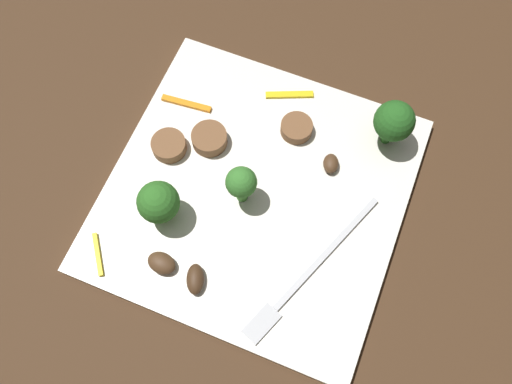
{
  "coord_description": "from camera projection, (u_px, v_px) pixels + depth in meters",
  "views": [
    {
      "loc": [
        0.18,
        0.07,
        0.5
      ],
      "look_at": [
        0.0,
        0.0,
        0.01
      ],
      "focal_mm": 37.13,
      "sensor_mm": 36.0,
      "label": 1
    }
  ],
  "objects": [
    {
      "name": "ground_plane",
      "position": [
        256.0,
        196.0,
        0.53
      ],
      "size": [
        1.4,
        1.4,
        0.0
      ],
      "primitive_type": "plane",
      "color": "#422B19"
    },
    {
      "name": "plate",
      "position": [
        256.0,
        194.0,
        0.53
      ],
      "size": [
        0.28,
        0.28,
        0.01
      ],
      "primitive_type": "cube",
      "color": "white",
      "rests_on": "ground_plane"
    },
    {
      "name": "fork",
      "position": [
        305.0,
        277.0,
        0.49
      ],
      "size": [
        0.17,
        0.08,
        0.0
      ],
      "rotation": [
        0.0,
        0.0,
        -0.37
      ],
      "color": "silver",
      "rests_on": "plate"
    },
    {
      "name": "broccoli_floret_0",
      "position": [
        241.0,
        183.0,
        0.49
      ],
      "size": [
        0.03,
        0.03,
        0.05
      ],
      "color": "#408630",
      "rests_on": "plate"
    },
    {
      "name": "broccoli_floret_1",
      "position": [
        158.0,
        202.0,
        0.48
      ],
      "size": [
        0.04,
        0.04,
        0.05
      ],
      "color": "#347525",
      "rests_on": "plate"
    },
    {
      "name": "broccoli_floret_2",
      "position": [
        394.0,
        122.0,
        0.51
      ],
      "size": [
        0.04,
        0.04,
        0.06
      ],
      "color": "#296420",
      "rests_on": "plate"
    },
    {
      "name": "sausage_slice_0",
      "position": [
        296.0,
        128.0,
        0.54
      ],
      "size": [
        0.04,
        0.04,
        0.01
      ],
      "primitive_type": "cylinder",
      "rotation": [
        0.0,
        0.0,
        0.2
      ],
      "color": "brown",
      "rests_on": "plate"
    },
    {
      "name": "sausage_slice_1",
      "position": [
        169.0,
        146.0,
        0.53
      ],
      "size": [
        0.05,
        0.05,
        0.01
      ],
      "primitive_type": "cylinder",
      "rotation": [
        0.0,
        0.0,
        0.84
      ],
      "color": "brown",
      "rests_on": "plate"
    },
    {
      "name": "sausage_slice_2",
      "position": [
        209.0,
        139.0,
        0.53
      ],
      "size": [
        0.04,
        0.04,
        0.01
      ],
      "primitive_type": "cylinder",
      "rotation": [
        0.0,
        0.0,
        2.95
      ],
      "color": "brown",
      "rests_on": "plate"
    },
    {
      "name": "mushroom_0",
      "position": [
        195.0,
        279.0,
        0.48
      ],
      "size": [
        0.03,
        0.03,
        0.01
      ],
      "primitive_type": "ellipsoid",
      "rotation": [
        0.0,
        0.0,
        3.54
      ],
      "color": "#422B19",
      "rests_on": "plate"
    },
    {
      "name": "mushroom_1",
      "position": [
        331.0,
        164.0,
        0.52
      ],
      "size": [
        0.02,
        0.02,
        0.01
      ],
      "primitive_type": "ellipsoid",
      "rotation": [
        0.0,
        0.0,
        3.46
      ],
      "color": "#4C331E",
      "rests_on": "plate"
    },
    {
      "name": "mushroom_2",
      "position": [
        162.0,
        263.0,
        0.49
      ],
      "size": [
        0.02,
        0.03,
        0.01
      ],
      "primitive_type": "ellipsoid",
      "rotation": [
        0.0,
        0.0,
        4.62
      ],
      "color": "#4C331E",
      "rests_on": "plate"
    },
    {
      "name": "pepper_strip_0",
      "position": [
        186.0,
        104.0,
        0.55
      ],
      "size": [
        0.01,
        0.05,
        0.0
      ],
      "primitive_type": "cube",
      "rotation": [
        0.0,
        0.0,
        1.67
      ],
      "color": "orange",
      "rests_on": "plate"
    },
    {
      "name": "pepper_strip_1",
      "position": [
        289.0,
        95.0,
        0.56
      ],
      "size": [
        0.03,
        0.05,
        0.0
      ],
      "primitive_type": "cube",
      "rotation": [
        0.0,
        0.0,
        5.12
      ],
      "color": "yellow",
      "rests_on": "plate"
    },
    {
      "name": "pepper_strip_2",
      "position": [
        98.0,
        254.0,
        0.5
      ],
      "size": [
        0.04,
        0.03,
        0.0
      ],
      "primitive_type": "cube",
      "rotation": [
        0.0,
        0.0,
        3.78
      ],
      "color": "yellow",
      "rests_on": "plate"
    }
  ]
}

